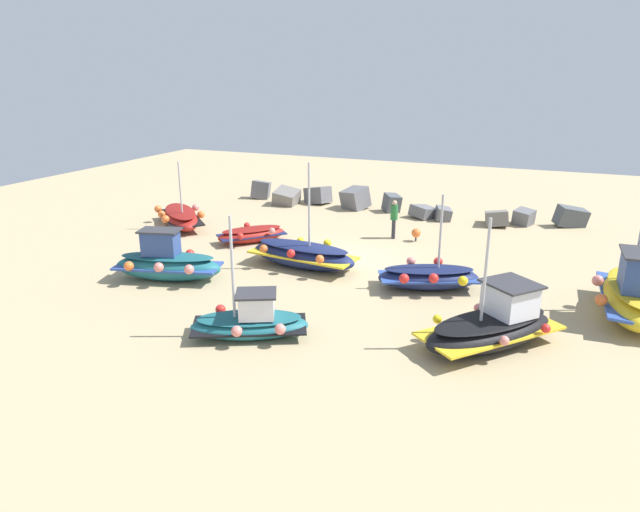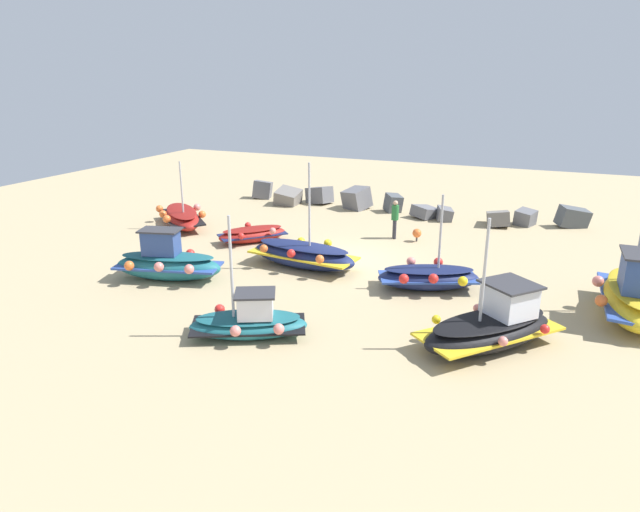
{
  "view_description": "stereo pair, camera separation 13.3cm",
  "coord_description": "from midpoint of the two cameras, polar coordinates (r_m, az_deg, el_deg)",
  "views": [
    {
      "loc": [
        7.27,
        -19.97,
        7.07
      ],
      "look_at": [
        -0.04,
        -2.48,
        0.9
      ],
      "focal_mm": 31.85,
      "sensor_mm": 36.0,
      "label": 1
    },
    {
      "loc": [
        7.39,
        -19.92,
        7.07
      ],
      "look_at": [
        -0.04,
        -2.48,
        0.9
      ],
      "focal_mm": 31.85,
      "sensor_mm": 36.0,
      "label": 2
    }
  ],
  "objects": [
    {
      "name": "fishing_boat_0",
      "position": [
        19.65,
        11.03,
        -2.08
      ],
      "size": [
        3.73,
        2.67,
        3.31
      ],
      "rotation": [
        0.0,
        0.0,
        3.54
      ],
      "color": "navy",
      "rests_on": "ground_plane"
    },
    {
      "name": "fishing_boat_5",
      "position": [
        20.79,
        -14.9,
        -0.64
      ],
      "size": [
        4.04,
        2.36,
        1.86
      ],
      "rotation": [
        0.0,
        0.0,
        3.41
      ],
      "color": "#1E6670",
      "rests_on": "ground_plane"
    },
    {
      "name": "ground_plane",
      "position": [
        22.39,
        2.76,
        -0.4
      ],
      "size": [
        51.7,
        51.7,
        0.0
      ],
      "primitive_type": "plane",
      "color": "tan"
    },
    {
      "name": "fishing_boat_2",
      "position": [
        19.36,
        29.15,
        -3.5
      ],
      "size": [
        2.28,
        4.3,
        3.14
      ],
      "rotation": [
        0.0,
        0.0,
        4.74
      ],
      "color": "gold",
      "rests_on": "ground_plane"
    },
    {
      "name": "fishing_boat_1",
      "position": [
        16.03,
        -6.87,
        -6.52
      ],
      "size": [
        3.5,
        2.57,
        3.53
      ],
      "rotation": [
        0.0,
        0.0,
        0.46
      ],
      "color": "#1E6670",
      "rests_on": "ground_plane"
    },
    {
      "name": "fishing_boat_4",
      "position": [
        28.0,
        -13.59,
        3.84
      ],
      "size": [
        4.05,
        3.99,
        3.21
      ],
      "rotation": [
        0.0,
        0.0,
        2.37
      ],
      "color": "maroon",
      "rests_on": "ground_plane"
    },
    {
      "name": "mooring_buoy_0",
      "position": [
        25.07,
        9.87,
        2.27
      ],
      "size": [
        0.39,
        0.39,
        0.58
      ],
      "color": "#3F3F42",
      "rests_on": "ground_plane"
    },
    {
      "name": "fishing_boat_3",
      "position": [
        21.39,
        -1.53,
        0.14
      ],
      "size": [
        4.41,
        2.19,
        4.0
      ],
      "rotation": [
        0.0,
        0.0,
        3.03
      ],
      "color": "navy",
      "rests_on": "ground_plane"
    },
    {
      "name": "fishing_boat_6",
      "position": [
        24.81,
        -6.63,
        2.19
      ],
      "size": [
        2.82,
        2.96,
        0.74
      ],
      "rotation": [
        0.0,
        0.0,
        3.98
      ],
      "color": "maroon",
      "rests_on": "ground_plane"
    },
    {
      "name": "fishing_boat_7",
      "position": [
        16.0,
        17.11,
        -6.75
      ],
      "size": [
        3.87,
        4.15,
        3.61
      ],
      "rotation": [
        0.0,
        0.0,
        0.86
      ],
      "color": "black",
      "rests_on": "ground_plane"
    },
    {
      "name": "person_walking",
      "position": [
        25.25,
        7.69,
        3.93
      ],
      "size": [
        0.32,
        0.32,
        1.72
      ],
      "rotation": [
        0.0,
        0.0,
        3.59
      ],
      "color": "#2D2D38",
      "rests_on": "ground_plane"
    },
    {
      "name": "breakwater_rocks",
      "position": [
        30.24,
        7.03,
        5.19
      ],
      "size": [
        18.22,
        2.64,
        1.45
      ],
      "color": "slate",
      "rests_on": "ground_plane"
    }
  ]
}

